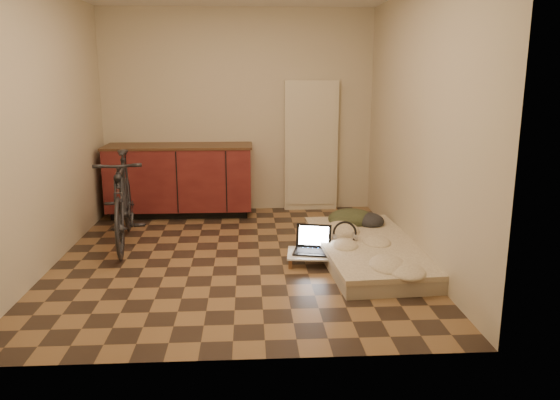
{
  "coord_description": "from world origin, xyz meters",
  "views": [
    {
      "loc": [
        0.12,
        -5.18,
        1.8
      ],
      "look_at": [
        0.43,
        0.13,
        0.55
      ],
      "focal_mm": 35.0,
      "sensor_mm": 36.0,
      "label": 1
    }
  ],
  "objects": [
    {
      "name": "mouse",
      "position": [
        1.0,
        -0.29,
        0.12
      ],
      "size": [
        0.08,
        0.1,
        0.03
      ],
      "primitive_type": "ellipsoid",
      "rotation": [
        0.0,
        0.0,
        0.33
      ],
      "color": "silver",
      "rests_on": "lap_desk"
    },
    {
      "name": "appliance_panel",
      "position": [
        0.95,
        1.94,
        0.85
      ],
      "size": [
        0.7,
        0.1,
        1.7
      ],
      "primitive_type": "cube",
      "color": "beige",
      "rests_on": "ground"
    },
    {
      "name": "bicycle",
      "position": [
        -1.2,
        0.48,
        0.54
      ],
      "size": [
        0.71,
        1.73,
        1.09
      ],
      "primitive_type": "imported",
      "rotation": [
        0.0,
        0.0,
        0.13
      ],
      "color": "black",
      "rests_on": "ground"
    },
    {
      "name": "lap_desk",
      "position": [
        0.8,
        -0.21,
        0.09
      ],
      "size": [
        0.66,
        0.47,
        0.1
      ],
      "rotation": [
        0.0,
        0.0,
        -0.11
      ],
      "color": "brown",
      "rests_on": "ground"
    },
    {
      "name": "room_shell",
      "position": [
        0.0,
        0.0,
        1.3
      ],
      "size": [
        3.5,
        4.0,
        2.6
      ],
      "color": "brown",
      "rests_on": "ground"
    },
    {
      "name": "clothing_pile",
      "position": [
        1.31,
        0.6,
        0.28
      ],
      "size": [
        0.57,
        0.48,
        0.22
      ],
      "primitive_type": null,
      "rotation": [
        0.0,
        0.0,
        0.06
      ],
      "color": "#313720",
      "rests_on": "futon"
    },
    {
      "name": "headphones",
      "position": [
        1.06,
        -0.07,
        0.26
      ],
      "size": [
        0.29,
        0.26,
        0.18
      ],
      "primitive_type": null,
      "rotation": [
        0.0,
        0.0,
        0.07
      ],
      "color": "black",
      "rests_on": "futon"
    },
    {
      "name": "laptop",
      "position": [
        0.73,
        -0.16,
        0.15
      ],
      "size": [
        0.41,
        0.38,
        0.24
      ],
      "rotation": [
        0.0,
        0.0,
        -0.23
      ],
      "color": "black",
      "rests_on": "lap_desk"
    },
    {
      "name": "cabinets",
      "position": [
        -0.75,
        1.7,
        0.47
      ],
      "size": [
        1.84,
        0.62,
        0.91
      ],
      "color": "black",
      "rests_on": "ground"
    },
    {
      "name": "futon",
      "position": [
        1.3,
        -0.11,
        0.09
      ],
      "size": [
        1.08,
        2.05,
        0.17
      ],
      "rotation": [
        0.0,
        0.0,
        0.06
      ],
      "color": "#ADA28B",
      "rests_on": "ground"
    }
  ]
}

